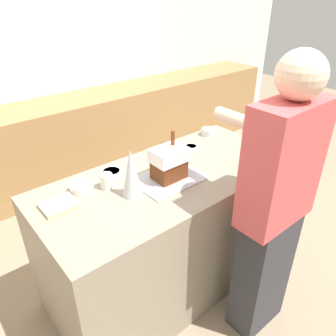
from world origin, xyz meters
The scene contains 14 objects.
ground_plane centered at (0.00, 0.00, 0.00)m, with size 12.00×12.00×0.00m, color gray.
wall_back centered at (0.00, 2.18, 1.30)m, with size 8.00×0.05×2.60m.
back_cabinet_block centered at (0.00, 1.86, 0.46)m, with size 6.00×0.60×0.92m.
kitchen_island centered at (0.00, 0.00, 0.46)m, with size 1.71×0.79×0.92m.
baking_tray centered at (-0.03, -0.03, 0.93)m, with size 0.43×0.31×0.01m.
gingerbread_house centered at (-0.03, -0.03, 1.04)m, with size 0.21×0.16×0.29m.
decorative_tree centered at (-0.30, -0.03, 1.07)m, with size 0.12×0.12×0.29m.
candy_bowl_center_rear centered at (-0.28, 0.23, 0.94)m, with size 0.13×0.13×0.04m.
candy_bowl_near_tray_right centered at (0.35, 0.17, 0.94)m, with size 0.09×0.09×0.04m.
candy_bowl_front_corner centered at (0.65, 0.29, 0.95)m, with size 0.11×0.11×0.05m.
candy_bowl_behind_tray centered at (-0.51, 0.20, 0.95)m, with size 0.13×0.13×0.05m.
cookbook centered at (-0.68, 0.13, 0.93)m, with size 0.19×0.16×0.02m.
mug centered at (-0.38, 0.13, 0.97)m, with size 0.07×0.07×0.09m.
person centered at (0.23, -0.62, 0.90)m, with size 0.46×0.57×1.75m.
Camera 1 is at (-1.14, -1.36, 1.99)m, focal length 35.00 mm.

